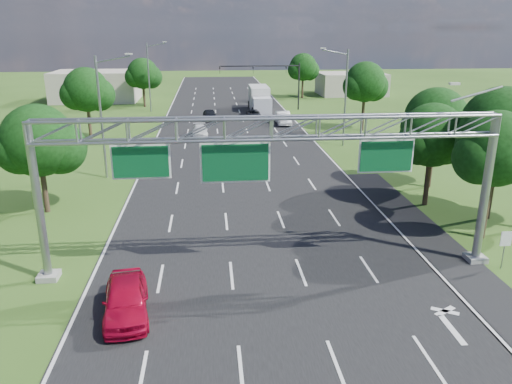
{
  "coord_description": "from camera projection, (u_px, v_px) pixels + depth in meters",
  "views": [
    {
      "loc": [
        -2.67,
        -11.41,
        12.07
      ],
      "look_at": [
        -0.3,
        14.09,
        3.61
      ],
      "focal_mm": 35.0,
      "sensor_mm": 36.0,
      "label": 1
    }
  ],
  "objects": [
    {
      "name": "road",
      "position": [
        242.0,
        174.0,
        43.17
      ],
      "size": [
        18.0,
        180.0,
        0.02
      ],
      "primitive_type": "cube",
      "color": "black",
      "rests_on": "ground"
    },
    {
      "name": "tree_verge_lc",
      "position": [
        143.0,
        75.0,
        78.32
      ],
      "size": [
        5.76,
        4.8,
        7.62
      ],
      "color": "#2D2116",
      "rests_on": "ground"
    },
    {
      "name": "ground",
      "position": [
        242.0,
        174.0,
        43.17
      ],
      "size": [
        220.0,
        220.0,
        0.0
      ],
      "primitive_type": "plane",
      "color": "#2D4E17",
      "rests_on": "ground"
    },
    {
      "name": "streetlight_r_mid",
      "position": [
        344.0,
        93.0,
        51.86
      ],
      "size": [
        2.97,
        0.22,
        10.16
      ],
      "color": "gray",
      "rests_on": "ground"
    },
    {
      "name": "car_queue_b",
      "position": [
        254.0,
        114.0,
        69.68
      ],
      "size": [
        2.01,
        4.15,
        1.14
      ],
      "primitive_type": "imported",
      "rotation": [
        0.0,
        0.0,
        -0.03
      ],
      "color": "black",
      "rests_on": "ground"
    },
    {
      "name": "tree_cluster_right",
      "position": [
        479.0,
        136.0,
        32.58
      ],
      "size": [
        9.91,
        14.6,
        8.68
      ],
      "color": "#2D2116",
      "rests_on": "ground"
    },
    {
      "name": "streetlight_l_far",
      "position": [
        150.0,
        74.0,
        73.51
      ],
      "size": [
        2.97,
        0.22,
        10.16
      ],
      "color": "gray",
      "rests_on": "ground"
    },
    {
      "name": "regulatory_sign",
      "position": [
        506.0,
        242.0,
        25.8
      ],
      "size": [
        0.6,
        0.08,
        2.1
      ],
      "color": "gray",
      "rests_on": "ground"
    },
    {
      "name": "building_left",
      "position": [
        96.0,
        86.0,
        85.83
      ],
      "size": [
        14.0,
        10.0,
        5.0
      ],
      "primitive_type": "cube",
      "color": "#B0A593",
      "rests_on": "ground"
    },
    {
      "name": "sign_gantry",
      "position": [
        273.0,
        141.0,
        24.01
      ],
      "size": [
        23.5,
        1.0,
        9.56
      ],
      "color": "gray",
      "rests_on": "ground"
    },
    {
      "name": "red_coupe",
      "position": [
        126.0,
        299.0,
        21.77
      ],
      "size": [
        2.48,
        4.91,
        1.6
      ],
      "primitive_type": "imported",
      "rotation": [
        0.0,
        0.0,
        0.13
      ],
      "color": "#B60829",
      "rests_on": "ground"
    },
    {
      "name": "traffic_signal",
      "position": [
        276.0,
        76.0,
        75.29
      ],
      "size": [
        12.21,
        0.24,
        7.0
      ],
      "color": "black",
      "rests_on": "ground"
    },
    {
      "name": "tree_verge_la",
      "position": [
        40.0,
        144.0,
        32.92
      ],
      "size": [
        5.76,
        4.8,
        7.4
      ],
      "color": "#2D2116",
      "rests_on": "ground"
    },
    {
      "name": "car_queue_a",
      "position": [
        200.0,
        131.0,
        58.07
      ],
      "size": [
        1.94,
        4.37,
        1.25
      ],
      "primitive_type": "imported",
      "rotation": [
        0.0,
        0.0,
        0.04
      ],
      "color": "silver",
      "rests_on": "ground"
    },
    {
      "name": "building_right",
      "position": [
        351.0,
        84.0,
        93.81
      ],
      "size": [
        12.0,
        9.0,
        4.0
      ],
      "primitive_type": "cube",
      "color": "#B0A593",
      "rests_on": "ground"
    },
    {
      "name": "car_queue_d",
      "position": [
        283.0,
        118.0,
        65.27
      ],
      "size": [
        1.8,
        4.95,
        1.62
      ],
      "primitive_type": "imported",
      "rotation": [
        0.0,
        0.0,
        -0.02
      ],
      "color": "silver",
      "rests_on": "ground"
    },
    {
      "name": "tree_verge_re",
      "position": [
        303.0,
        68.0,
        88.19
      ],
      "size": [
        5.76,
        4.8,
        7.84
      ],
      "color": "#2D2116",
      "rests_on": "ground"
    },
    {
      "name": "car_queue_c",
      "position": [
        210.0,
        115.0,
        68.1
      ],
      "size": [
        2.14,
        4.38,
        1.44
      ],
      "primitive_type": "imported",
      "rotation": [
        0.0,
        0.0,
        0.11
      ],
      "color": "black",
      "rests_on": "ground"
    },
    {
      "name": "streetlight_l_near",
      "position": [
        103.0,
        112.0,
        40.42
      ],
      "size": [
        2.97,
        0.22,
        10.16
      ],
      "color": "gray",
      "rests_on": "ground"
    },
    {
      "name": "tree_verge_rd",
      "position": [
        365.0,
        84.0,
        59.86
      ],
      "size": [
        5.76,
        4.8,
        8.28
      ],
      "color": "#2D2116",
      "rests_on": "ground"
    },
    {
      "name": "road_flare",
      "position": [
        436.0,
        246.0,
        28.94
      ],
      "size": [
        3.0,
        30.0,
        0.02
      ],
      "primitive_type": "cube",
      "color": "black",
      "rests_on": "ground"
    },
    {
      "name": "tree_verge_lb",
      "position": [
        87.0,
        92.0,
        54.29
      ],
      "size": [
        5.76,
        4.8,
        8.06
      ],
      "color": "#2D2116",
      "rests_on": "ground"
    },
    {
      "name": "box_truck",
      "position": [
        260.0,
        100.0,
        75.21
      ],
      "size": [
        2.93,
        9.55,
        3.62
      ],
      "rotation": [
        0.0,
        0.0,
        -0.01
      ],
      "color": "silver",
      "rests_on": "ground"
    }
  ]
}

